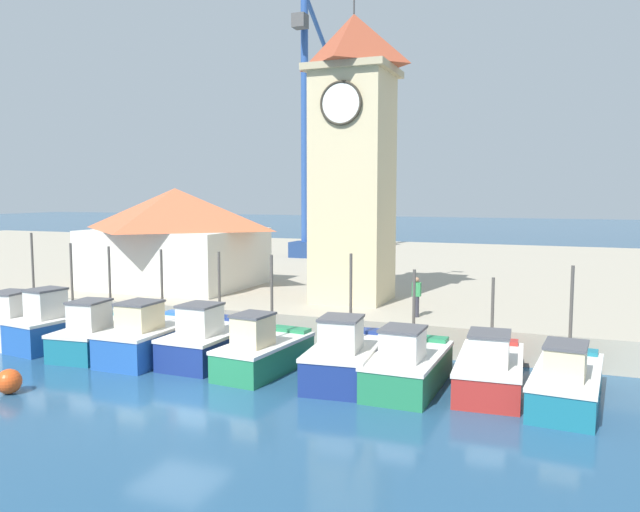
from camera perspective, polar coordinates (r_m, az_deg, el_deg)
The scene contains 17 objects.
ground_plane at distance 19.53m, azimuth -12.90°, elevation -12.91°, with size 300.00×300.00×0.00m, color navy.
quay_wharf at distance 44.62m, azimuth 7.60°, elevation -1.50°, with size 120.00×40.00×1.23m, color #A89E89.
fishing_boat_far_left at distance 29.57m, azimuth -25.42°, elevation -5.43°, with size 2.56×4.93×4.51m.
fishing_boat_left_outer at distance 27.66m, azimuth -22.57°, elevation -5.90°, with size 2.46×4.52×4.16m.
fishing_boat_left_inner at distance 26.04m, azimuth -19.33°, elevation -6.72°, with size 2.34×4.70×4.11m.
fishing_boat_mid_left at distance 24.59m, azimuth -15.03°, elevation -7.17°, with size 2.18×4.70×4.07m.
fishing_boat_center at distance 23.65m, azimuth -9.92°, elevation -7.64°, with size 2.26×4.47×4.02m.
fishing_boat_mid_right at distance 22.04m, azimuth -5.19°, elevation -8.67°, with size 2.23×4.33×4.05m.
fishing_boat_right_inner at distance 20.97m, azimuth 2.40°, elevation -9.25°, with size 2.44×4.60×4.19m.
fishing_boat_right_outer at distance 20.40m, azimuth 8.07°, elevation -9.89°, with size 2.19×4.53×3.75m.
fishing_boat_far_right at distance 20.65m, azimuth 15.26°, elevation -9.95°, with size 2.22×4.71×3.52m.
fishing_boat_end_right at distance 20.13m, azimuth 21.62°, elevation -10.60°, with size 2.22×5.01×4.05m.
clock_tower at distance 28.80m, azimuth 3.05°, elevation 9.41°, with size 3.74×3.74×14.55m.
warehouse_left at distance 34.41m, azimuth -13.04°, elevation 1.80°, with size 8.51×7.18×5.25m.
port_crane_near at distance 48.96m, azimuth -1.36°, elevation 9.54°, with size 2.32×9.14×20.65m.
mooring_buoy at distance 21.97m, azimuth -26.56°, elevation -10.22°, with size 0.77×0.77×0.77m, color #E54C19.
dock_worker_near_tower at distance 25.41m, azimuth 8.81°, elevation -3.66°, with size 0.34×0.22×1.62m.
Camera 1 is at (10.54, -15.22, 6.20)m, focal length 35.00 mm.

